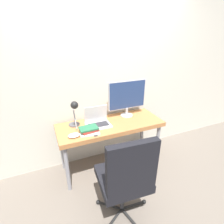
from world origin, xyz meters
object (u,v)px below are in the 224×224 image
(monitor, at_px, (127,96))
(office_chair, at_px, (126,176))
(desk_lamp, at_px, (74,112))
(laptop, at_px, (98,121))
(game_controller, at_px, (74,135))
(book_stack, at_px, (89,130))

(monitor, distance_m, office_chair, 1.19)
(desk_lamp, relative_size, office_chair, 0.37)
(laptop, xyz_separation_m, game_controller, (-0.36, -0.18, -0.03))
(desk_lamp, bearing_deg, monitor, 7.33)
(office_chair, distance_m, game_controller, 0.79)
(laptop, xyz_separation_m, monitor, (0.50, 0.11, 0.25))
(laptop, height_order, game_controller, laptop)
(monitor, height_order, office_chair, monitor)
(laptop, height_order, office_chair, office_chair)
(office_chair, xyz_separation_m, game_controller, (-0.35, 0.69, 0.16))
(laptop, relative_size, desk_lamp, 0.81)
(monitor, bearing_deg, book_stack, -158.16)
(game_controller, bearing_deg, book_stack, 7.87)
(monitor, relative_size, desk_lamp, 1.48)
(monitor, height_order, game_controller, monitor)
(office_chair, bearing_deg, book_stack, 102.11)
(book_stack, bearing_deg, monitor, 21.84)
(game_controller, bearing_deg, monitor, 18.81)
(laptop, distance_m, book_stack, 0.22)
(laptop, bearing_deg, desk_lamp, 177.45)
(desk_lamp, bearing_deg, book_stack, -50.64)
(laptop, height_order, book_stack, laptop)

